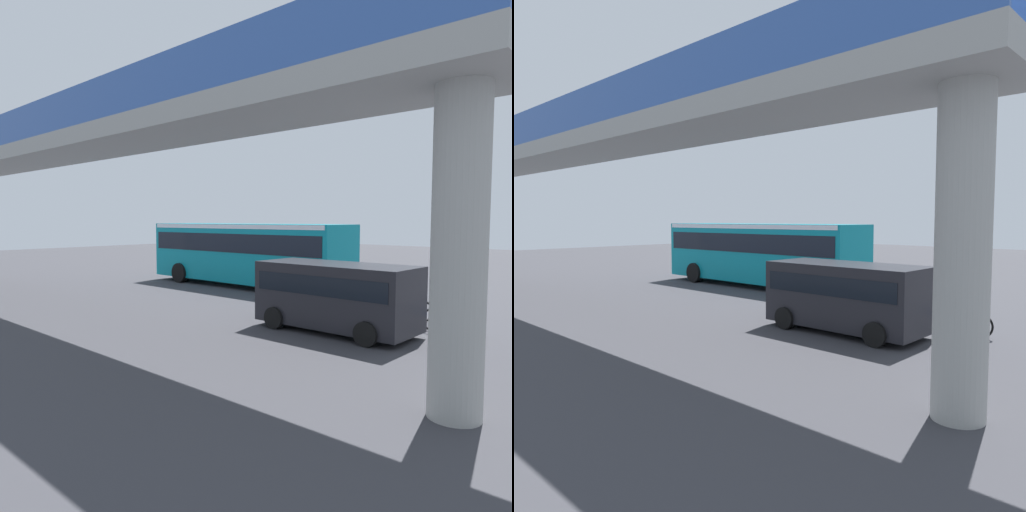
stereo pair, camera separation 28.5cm
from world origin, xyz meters
TOP-DOWN VIEW (x-y plane):
  - ground at (0.00, 0.00)m, footprint 80.00×80.00m
  - city_bus at (0.33, 1.25)m, footprint 11.54×2.85m
  - parked_van at (-8.50, 6.57)m, footprint 4.80×2.17m
  - bicycle_blue at (-11.23, 4.66)m, footprint 1.77×0.44m
  - bicycle_green at (-9.35, 3.49)m, footprint 1.77×0.44m
  - lane_dash_leftmost at (-6.00, -2.21)m, footprint 2.00×0.20m
  - lane_dash_left at (-2.00, -2.21)m, footprint 2.00×0.20m
  - lane_dash_centre at (2.00, -2.21)m, footprint 2.00×0.20m
  - lane_dash_right at (6.00, -2.21)m, footprint 2.00×0.20m
  - pedestrian_overpass at (0.00, 10.63)m, footprint 29.05×2.60m

SIDE VIEW (x-z plane):
  - ground at x=0.00m, z-range 0.00..0.00m
  - lane_dash_leftmost at x=-6.00m, z-range 0.00..0.01m
  - lane_dash_left at x=-2.00m, z-range 0.00..0.01m
  - lane_dash_centre at x=2.00m, z-range 0.00..0.01m
  - lane_dash_right at x=6.00m, z-range 0.00..0.01m
  - bicycle_blue at x=-11.23m, z-range -0.11..0.85m
  - bicycle_green at x=-9.35m, z-range -0.11..0.85m
  - parked_van at x=-8.50m, z-range 0.16..2.21m
  - city_bus at x=0.33m, z-range 0.31..3.46m
  - pedestrian_overpass at x=0.00m, z-range 1.78..8.93m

